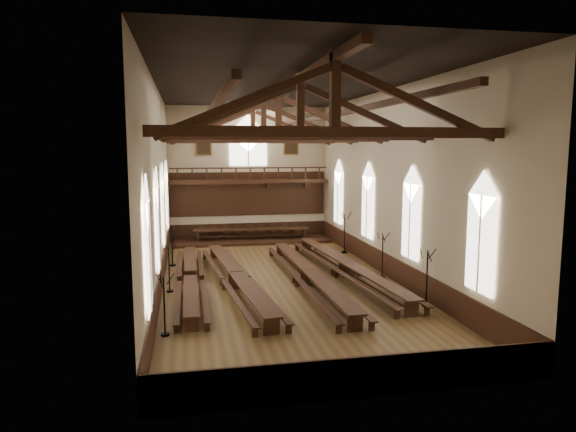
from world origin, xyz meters
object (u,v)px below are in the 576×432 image
candelabrum_right_mid (382,264)px  refectory_row_d (346,265)px  refectory_row_a (191,276)px  refectory_row_b (236,276)px  dais (252,241)px  candelabrum_left_far (172,253)px  high_table (252,230)px  candelabrum_left_mid (169,278)px  candelabrum_right_near (426,289)px  candelabrum_right_far (345,240)px  candelabrum_left_near (165,317)px  refectory_row_c (309,273)px

candelabrum_right_mid → refectory_row_d: bearing=158.0°
refectory_row_d → candelabrum_right_mid: size_ratio=6.15×
refectory_row_a → refectory_row_b: 2.28m
refectory_row_a → dais: refectory_row_a is taller
refectory_row_d → candelabrum_left_far: 10.25m
high_table → candelabrum_left_mid: bearing=-114.1°
candelabrum_right_near → refectory_row_a: bearing=151.7°
dais → candelabrum_right_far: 7.59m
candelabrum_left_mid → candelabrum_right_near: 11.99m
candelabrum_left_near → candelabrum_right_far: bearing=50.0°
high_table → refectory_row_d: bearing=-71.4°
candelabrum_left_mid → candelabrum_right_far: bearing=33.4°
refectory_row_c → candelabrum_right_near: 6.24m
dais → candelabrum_left_near: candelabrum_left_near is taller
refectory_row_b → candelabrum_right_far: candelabrum_right_far is taller
dais → candelabrum_right_mid: size_ratio=4.65×
refectory_row_a → candelabrum_right_far: size_ratio=4.99×
dais → candelabrum_right_far: (5.53, -5.14, 0.74)m
dais → candelabrum_right_mid: candelabrum_right_mid is taller
candelabrum_left_mid → refectory_row_d: bearing=8.2°
refectory_row_c → candelabrum_left_near: 9.16m
refectory_row_b → candelabrum_left_mid: size_ratio=6.34×
high_table → refectory_row_c: bearing=-83.8°
refectory_row_c → candelabrum_right_far: 8.36m
refectory_row_b → candelabrum_right_far: (7.89, 6.99, 0.28)m
candelabrum_right_near → dais: bearing=108.0°
refectory_row_d → candelabrum_right_far: 6.23m
refectory_row_a → refectory_row_b: refectory_row_b is taller
refectory_row_a → candelabrum_right_near: bearing=-28.3°
high_table → candelabrum_left_near: bearing=-106.9°
refectory_row_a → refectory_row_d: bearing=3.2°
refectory_row_c → candelabrum_right_mid: bearing=7.4°
refectory_row_d → dais: refectory_row_d is taller
candelabrum_left_near → candelabrum_right_far: 17.28m
refectory_row_a → candelabrum_right_mid: size_ratio=5.67×
dais → candelabrum_right_mid: bearing=-64.9°
high_table → candelabrum_left_far: 8.80m
refectory_row_d → candelabrum_right_near: size_ratio=5.87×
candelabrum_left_near → candelabrum_left_mid: 5.93m
refectory_row_d → candelabrum_left_mid: bearing=-171.8°
candelabrum_left_mid → candelabrum_right_mid: 11.12m
candelabrum_left_mid → candelabrum_right_near: size_ratio=0.91×
candelabrum_left_mid → candelabrum_left_near: bearing=-90.0°
dais → high_table: (-0.00, 0.00, 0.77)m
refectory_row_d → high_table: (-3.74, 11.10, 0.28)m
high_table → candelabrum_left_far: candelabrum_left_far is taller
refectory_row_a → refectory_row_b: bearing=-14.4°
candelabrum_right_mid → candelabrum_right_far: candelabrum_right_far is taller
dais → refectory_row_d: bearing=-71.4°
candelabrum_right_near → candelabrum_left_near: bearing=-172.9°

